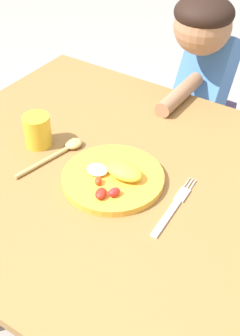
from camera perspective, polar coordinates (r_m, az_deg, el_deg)
ground_plane at (r=1.70m, az=0.27°, el=-18.64°), size 8.00×8.00×0.00m
dining_table at (r=1.25m, az=0.36°, el=-4.56°), size 1.18×0.95×0.68m
plate at (r=1.16m, az=-0.80°, el=-1.18°), size 0.26×0.26×0.05m
fork at (r=1.11m, az=6.70°, el=-4.97°), size 0.03×0.23×0.01m
spoon at (r=1.27m, az=-7.18°, el=2.24°), size 0.07×0.23×0.02m
drinking_cup at (r=1.29m, az=-10.31°, el=4.63°), size 0.08×0.08×0.09m
person at (r=1.72m, az=10.26°, el=7.99°), size 0.19×0.47×0.98m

